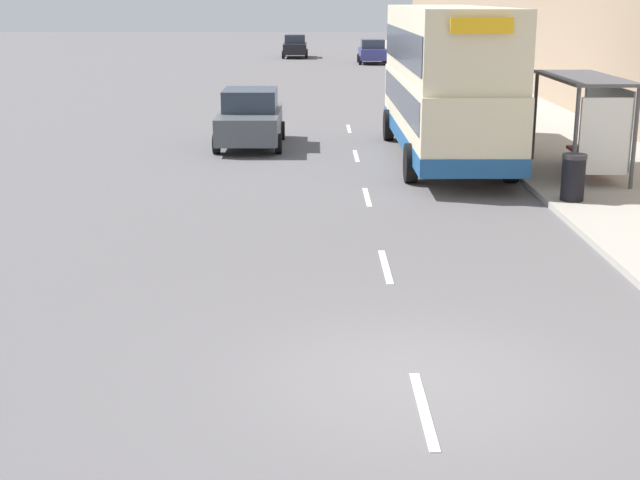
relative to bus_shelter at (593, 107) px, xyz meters
The scene contains 13 objects.
ground_plane 13.64m from the bus_shelter, 115.29° to the right, with size 220.00×220.00×0.00m, color #5B595B.
pavement 26.35m from the bus_shelter, 88.41° to the left, with size 5.00×93.00×0.14m.
lane_mark_0 14.43m from the bus_shelter, 113.79° to the right, with size 0.12×2.00×0.01m.
lane_mark_1 9.66m from the bus_shelter, 127.54° to the right, with size 0.12×2.00×0.01m.
lane_mark_2 6.37m from the bus_shelter, 161.52° to the right, with size 0.12×2.00×0.01m.
lane_mark_3 7.08m from the bus_shelter, 147.67° to the left, with size 0.12×2.00×0.01m.
lane_mark_4 11.05m from the bus_shelter, 122.01° to the left, with size 0.12×2.00×0.01m.
bus_shelter is the anchor object (origin of this frame).
double_decker_bus_near 4.55m from the bus_shelter, 136.67° to the left, with size 2.85×10.68×4.30m.
car_0 10.64m from the bus_shelter, 148.39° to the left, with size 2.06×4.42×1.77m.
car_1 48.22m from the bus_shelter, 100.10° to the left, with size 1.94×4.12×1.72m.
car_2 41.21m from the bus_shelter, 94.05° to the left, with size 1.99×3.86×1.67m.
litter_bin 3.36m from the bus_shelter, 112.96° to the right, with size 0.55×0.55×1.05m.
Camera 1 is at (-1.26, -10.19, 4.58)m, focal length 50.00 mm.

